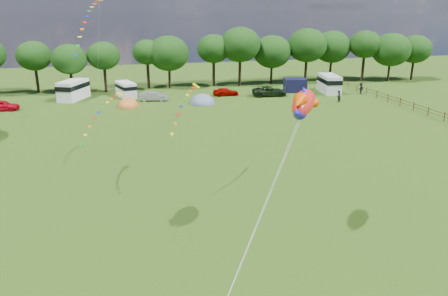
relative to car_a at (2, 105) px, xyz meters
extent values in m
plane|color=black|center=(22.68, -43.21, -0.74)|extent=(180.00, 180.00, 0.00)
cylinder|color=black|center=(2.65, 13.10, 1.22)|extent=(0.47, 0.47, 3.90)
ellipsoid|color=black|center=(2.65, 13.10, 5.26)|extent=(5.58, 5.58, 4.74)
cylinder|color=black|center=(8.32, 10.05, 1.04)|extent=(0.44, 0.44, 3.56)
ellipsoid|color=black|center=(8.32, 10.05, 4.91)|extent=(5.56, 5.56, 4.73)
cylinder|color=black|center=(13.58, 11.02, 1.24)|extent=(0.47, 0.47, 3.95)
ellipsoid|color=black|center=(13.58, 11.02, 5.22)|extent=(5.33, 5.33, 4.53)
cylinder|color=black|center=(20.76, 12.81, 1.43)|extent=(0.50, 0.50, 4.33)
ellipsoid|color=black|center=(20.76, 12.81, 5.45)|extent=(4.95, 4.95, 4.21)
cylinder|color=black|center=(24.38, 12.35, 0.92)|extent=(0.43, 0.43, 3.31)
ellipsoid|color=black|center=(24.38, 12.35, 5.21)|extent=(7.03, 7.03, 5.98)
cylinder|color=black|center=(32.34, 12.58, 1.45)|extent=(0.50, 0.50, 4.36)
ellipsoid|color=black|center=(32.34, 12.58, 5.82)|extent=(5.84, 5.84, 4.97)
cylinder|color=black|center=(36.93, 11.71, 1.54)|extent=(0.51, 0.51, 4.55)
ellipsoid|color=black|center=(36.93, 11.71, 6.50)|extent=(7.15, 7.15, 6.08)
cylinder|color=black|center=(43.17, 12.41, 0.87)|extent=(0.42, 0.42, 3.21)
ellipsoid|color=black|center=(43.17, 12.41, 5.06)|extent=(6.90, 6.90, 5.86)
cylinder|color=black|center=(49.66, 11.75, 1.35)|extent=(0.48, 0.48, 4.17)
ellipsoid|color=black|center=(49.66, 11.75, 6.12)|extent=(7.16, 7.16, 6.09)
cylinder|color=black|center=(55.65, 13.67, 1.10)|extent=(0.45, 0.45, 3.66)
ellipsoid|color=black|center=(55.65, 13.67, 5.57)|extent=(7.05, 7.05, 5.99)
cylinder|color=black|center=(61.09, 11.15, 1.59)|extent=(0.52, 0.52, 4.65)
ellipsoid|color=black|center=(61.09, 11.15, 6.14)|extent=(5.96, 5.96, 5.06)
cylinder|color=black|center=(65.83, 9.83, 0.86)|extent=(0.42, 0.42, 3.19)
ellipsoid|color=black|center=(65.83, 9.83, 5.16)|extent=(7.23, 7.23, 6.14)
cylinder|color=black|center=(71.23, 10.22, 1.03)|extent=(0.44, 0.44, 3.52)
ellipsoid|color=black|center=(71.23, 10.22, 5.12)|extent=(6.22, 6.22, 5.28)
cylinder|color=#472D19|center=(54.68, -19.21, -0.14)|extent=(0.12, 0.12, 1.20)
cylinder|color=#472D19|center=(54.68, -16.21, -0.14)|extent=(0.12, 0.12, 1.20)
cylinder|color=#472D19|center=(54.68, -17.71, 0.21)|extent=(0.08, 3.00, 0.08)
cylinder|color=#472D19|center=(54.68, -17.71, -0.19)|extent=(0.08, 3.00, 0.08)
cylinder|color=#472D19|center=(54.68, -13.21, -0.14)|extent=(0.12, 0.12, 1.20)
cylinder|color=#472D19|center=(54.68, -14.71, 0.21)|extent=(0.08, 3.00, 0.08)
cylinder|color=#472D19|center=(54.68, -14.71, -0.19)|extent=(0.08, 3.00, 0.08)
cylinder|color=#472D19|center=(54.68, -10.21, -0.14)|extent=(0.12, 0.12, 1.20)
cylinder|color=#472D19|center=(54.68, -11.71, 0.21)|extent=(0.08, 3.00, 0.08)
cylinder|color=#472D19|center=(54.68, -11.71, -0.19)|extent=(0.08, 3.00, 0.08)
cylinder|color=#472D19|center=(54.68, -7.21, -0.14)|extent=(0.12, 0.12, 1.20)
cylinder|color=#472D19|center=(54.68, -8.71, 0.21)|extent=(0.08, 3.00, 0.08)
cylinder|color=#472D19|center=(54.68, -8.71, -0.19)|extent=(0.08, 3.00, 0.08)
cylinder|color=#472D19|center=(54.68, -4.21, -0.14)|extent=(0.12, 0.12, 1.20)
cylinder|color=#472D19|center=(54.68, -5.71, 0.21)|extent=(0.08, 3.00, 0.08)
cylinder|color=#472D19|center=(54.68, -5.71, -0.19)|extent=(0.08, 3.00, 0.08)
cylinder|color=#472D19|center=(54.68, -1.21, -0.14)|extent=(0.12, 0.12, 1.20)
cylinder|color=#472D19|center=(54.68, -2.71, 0.21)|extent=(0.08, 3.00, 0.08)
cylinder|color=#472D19|center=(54.68, -2.71, -0.19)|extent=(0.08, 3.00, 0.08)
cylinder|color=#472D19|center=(54.68, 1.79, -0.14)|extent=(0.12, 0.12, 1.20)
cylinder|color=#472D19|center=(54.68, 0.29, 0.21)|extent=(0.08, 3.00, 0.08)
cylinder|color=#472D19|center=(54.68, 0.29, -0.19)|extent=(0.08, 3.00, 0.08)
cylinder|color=#472D19|center=(54.68, 4.79, -0.14)|extent=(0.12, 0.12, 1.20)
cylinder|color=#472D19|center=(54.68, 3.29, 0.21)|extent=(0.08, 3.00, 0.08)
cylinder|color=#472D19|center=(54.68, 3.29, -0.19)|extent=(0.08, 3.00, 0.08)
cylinder|color=#472D19|center=(54.68, 7.79, -0.14)|extent=(0.12, 0.12, 1.20)
cylinder|color=#472D19|center=(54.68, 6.29, 0.21)|extent=(0.08, 3.00, 0.08)
cylinder|color=#472D19|center=(54.68, 6.29, -0.19)|extent=(0.08, 3.00, 0.08)
imported|color=#BE0518|center=(0.00, 0.00, 0.00)|extent=(4.55, 2.13, 1.47)
imported|color=gray|center=(20.63, 1.77, -0.03)|extent=(4.23, 2.19, 1.42)
imported|color=#990500|center=(32.24, 3.15, -0.14)|extent=(4.00, 1.71, 1.19)
imported|color=black|center=(38.93, 1.20, 0.03)|extent=(5.89, 3.22, 1.53)
cube|color=white|center=(8.88, 5.76, 0.72)|extent=(4.66, 6.35, 2.92)
cube|color=black|center=(8.88, 5.76, 1.32)|extent=(4.75, 6.48, 0.69)
cylinder|color=black|center=(8.13, 4.08, -0.32)|extent=(0.87, 0.61, 0.82)
cylinder|color=black|center=(9.63, 7.44, -0.32)|extent=(0.87, 0.61, 0.82)
cube|color=white|center=(16.72, 5.81, 0.44)|extent=(3.27, 5.09, 2.36)
cube|color=black|center=(16.72, 5.81, 0.92)|extent=(3.33, 5.19, 0.56)
cylinder|color=black|center=(17.14, 4.39, -0.40)|extent=(0.71, 0.42, 0.66)
cylinder|color=black|center=(16.30, 7.24, -0.40)|extent=(0.71, 0.42, 0.66)
cube|color=silver|center=(49.46, 1.74, 0.72)|extent=(3.35, 6.14, 2.91)
cube|color=black|center=(49.46, 1.74, 1.31)|extent=(3.42, 6.26, 0.69)
cylinder|color=black|center=(49.17, -0.08, -0.33)|extent=(0.86, 0.43, 0.82)
cylinder|color=black|center=(49.74, 3.55, -0.33)|extent=(0.86, 0.43, 0.82)
ellipsoid|color=#C46720|center=(16.81, -1.58, -0.72)|extent=(3.00, 3.45, 2.46)
cylinder|color=#C46720|center=(16.81, -1.58, -0.70)|extent=(3.15, 3.15, 0.08)
ellipsoid|color=slate|center=(27.48, -2.00, -0.72)|extent=(3.68, 4.23, 2.87)
cylinder|color=slate|center=(27.48, -2.00, -0.70)|extent=(3.86, 3.86, 0.08)
cube|color=black|center=(44.28, 3.74, 0.36)|extent=(3.98, 3.45, 2.20)
ellipsoid|color=red|center=(25.81, -41.40, 7.66)|extent=(2.78, 3.23, 1.81)
ellipsoid|color=yellow|center=(25.81, -41.40, 7.52)|extent=(1.72, 2.02, 0.99)
cone|color=#D14300|center=(25.01, -42.52, 7.94)|extent=(1.29, 1.37, 0.95)
cone|color=#1B14BF|center=(25.01, -42.52, 7.38)|extent=(1.29, 1.37, 0.95)
cone|color=#1B14BF|center=(25.86, -41.33, 8.25)|extent=(1.04, 1.01, 0.81)
sphere|color=white|center=(26.17, -40.33, 7.83)|extent=(0.30, 0.30, 0.30)
sphere|color=black|center=(26.18, -40.24, 7.83)|extent=(0.15, 0.15, 0.15)
cube|color=red|center=(14.06, -12.08, 13.42)|extent=(0.49, 0.44, 0.09)
cube|color=orange|center=(13.79, -12.58, 13.15)|extent=(0.48, 0.44, 0.10)
cube|color=yellow|center=(13.52, -13.07, 12.81)|extent=(0.48, 0.44, 0.11)
cube|color=#198C1E|center=(13.25, -13.57, 12.38)|extent=(0.48, 0.43, 0.11)
cube|color=#0C1EB2|center=(12.98, -14.06, 11.88)|extent=(0.48, 0.43, 0.12)
cube|color=red|center=(12.71, -14.56, 11.29)|extent=(0.47, 0.43, 0.13)
cube|color=orange|center=(12.44, -15.05, 10.63)|extent=(0.47, 0.42, 0.14)
cube|color=yellow|center=(12.17, -15.55, 9.88)|extent=(0.47, 0.42, 0.14)
cube|color=#198C1E|center=(11.90, -16.04, 9.06)|extent=(0.46, 0.41, 0.15)
cube|color=#0C1EB2|center=(11.63, -16.54, 8.15)|extent=(0.46, 0.41, 0.16)
cube|color=yellow|center=(15.78, -21.82, 4.98)|extent=(0.62, 0.65, 0.31)
cube|color=red|center=(15.38, -22.27, 4.87)|extent=(0.37, 0.50, 0.09)
cube|color=orange|center=(14.97, -22.72, 4.72)|extent=(0.37, 0.50, 0.10)
cube|color=yellow|center=(14.57, -23.17, 4.49)|extent=(0.37, 0.50, 0.11)
cube|color=#198C1E|center=(14.16, -23.62, 4.18)|extent=(0.37, 0.50, 0.11)
cube|color=#0C1EB2|center=(13.76, -24.07, 3.80)|extent=(0.36, 0.50, 0.12)
cube|color=red|center=(13.35, -24.52, 3.33)|extent=(0.36, 0.49, 0.13)
cube|color=orange|center=(12.95, -24.97, 2.78)|extent=(0.35, 0.49, 0.14)
cube|color=yellow|center=(12.54, -25.42, 2.15)|extent=(0.35, 0.49, 0.14)
cube|color=#198C1E|center=(12.14, -25.87, 1.44)|extent=(0.35, 0.49, 0.15)
cube|color=#D9CF02|center=(21.58, -30.48, 6.97)|extent=(0.66, 0.70, 0.35)
cube|color=red|center=(21.26, -31.02, 6.90)|extent=(0.39, 0.56, 0.10)
cube|color=orange|center=(20.95, -31.56, 6.78)|extent=(0.38, 0.56, 0.11)
cube|color=yellow|center=(20.63, -32.10, 6.59)|extent=(0.38, 0.55, 0.12)
cube|color=#198C1E|center=(20.32, -32.64, 6.32)|extent=(0.38, 0.55, 0.13)
cube|color=#0C1EB2|center=(20.00, -33.18, 5.97)|extent=(0.37, 0.55, 0.13)
cube|color=red|center=(19.69, -33.72, 5.54)|extent=(0.37, 0.55, 0.14)
cube|color=orange|center=(19.37, -34.26, 5.02)|extent=(0.36, 0.55, 0.15)
cube|color=yellow|center=(19.06, -34.80, 4.43)|extent=(0.36, 0.55, 0.16)
imported|color=black|center=(47.42, -5.46, 0.13)|extent=(0.97, 0.77, 1.72)
imported|color=black|center=(53.88, -0.75, 0.20)|extent=(1.33, 1.01, 1.87)
camera|label=1|loc=(15.74, -63.91, 12.85)|focal=35.00mm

